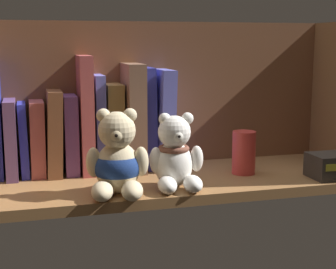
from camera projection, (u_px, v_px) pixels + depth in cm
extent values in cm
cube|color=olive|center=(165.00, 183.00, 103.99)|extent=(80.82, 26.28, 2.00)
cube|color=brown|center=(148.00, 98.00, 114.25)|extent=(83.22, 1.20, 33.39)
cube|color=#553962|center=(11.00, 138.00, 104.38)|extent=(2.29, 12.88, 15.74)
cube|color=#2C31A3|center=(24.00, 139.00, 105.08)|extent=(1.89, 9.61, 15.06)
cube|color=#A44D4D|center=(37.00, 138.00, 105.77)|extent=(3.00, 10.40, 15.33)
cube|color=brown|center=(54.00, 132.00, 106.46)|extent=(3.56, 12.49, 17.48)
cube|color=#724388|center=(70.00, 134.00, 107.43)|extent=(2.76, 10.56, 16.32)
cube|color=#AB4949|center=(85.00, 114.00, 107.54)|extent=(2.61, 12.65, 24.35)
cube|color=#585BB3|center=(98.00, 123.00, 108.63)|extent=(2.02, 10.60, 20.37)
cube|color=olive|center=(113.00, 127.00, 109.64)|extent=(3.42, 9.34, 18.39)
cube|color=brown|center=(132.00, 116.00, 110.31)|extent=(3.59, 14.59, 22.63)
cube|color=navy|center=(147.00, 118.00, 111.29)|extent=(2.90, 9.16, 21.78)
cube|color=#5E62C9|center=(161.00, 118.00, 112.15)|extent=(3.57, 13.38, 21.38)
ellipsoid|color=beige|center=(118.00, 168.00, 92.71)|extent=(8.00, 7.34, 9.41)
sphere|color=beige|center=(117.00, 130.00, 91.02)|extent=(6.69, 6.69, 6.69)
sphere|color=beige|center=(103.00, 115.00, 90.86)|extent=(2.51, 2.51, 2.51)
sphere|color=beige|center=(130.00, 115.00, 91.19)|extent=(2.51, 2.51, 2.51)
sphere|color=beige|center=(117.00, 135.00, 88.76)|extent=(2.51, 2.51, 2.51)
sphere|color=black|center=(116.00, 135.00, 87.89)|extent=(0.88, 0.88, 0.88)
ellipsoid|color=beige|center=(102.00, 191.00, 88.67)|extent=(4.93, 6.89, 3.35)
ellipsoid|color=beige|center=(132.00, 191.00, 89.04)|extent=(4.93, 6.89, 3.35)
ellipsoid|color=beige|center=(94.00, 162.00, 91.74)|extent=(3.20, 3.20, 5.44)
ellipsoid|color=beige|center=(141.00, 162.00, 92.34)|extent=(3.20, 3.20, 5.44)
ellipsoid|color=navy|center=(118.00, 166.00, 92.67)|extent=(8.66, 8.00, 6.59)
ellipsoid|color=white|center=(176.00, 164.00, 96.91)|extent=(7.30, 6.70, 8.59)
sphere|color=white|center=(176.00, 132.00, 95.38)|extent=(6.11, 6.11, 6.11)
sphere|color=white|center=(165.00, 119.00, 95.01)|extent=(2.29, 2.29, 2.29)
sphere|color=white|center=(187.00, 118.00, 95.74)|extent=(2.29, 2.29, 2.29)
sphere|color=white|center=(179.00, 136.00, 93.34)|extent=(2.29, 2.29, 2.29)
sphere|color=black|center=(180.00, 136.00, 92.55)|extent=(0.80, 0.80, 0.80)
ellipsoid|color=white|center=(167.00, 185.00, 93.04)|extent=(3.96, 6.03, 3.06)
ellipsoid|color=white|center=(193.00, 184.00, 93.85)|extent=(3.96, 6.03, 3.06)
ellipsoid|color=white|center=(156.00, 160.00, 95.64)|extent=(2.71, 2.71, 4.97)
ellipsoid|color=white|center=(197.00, 159.00, 96.97)|extent=(2.71, 2.71, 4.97)
torus|color=brown|center=(176.00, 148.00, 96.36)|extent=(5.87, 5.87, 1.10)
cylinder|color=#C63833|center=(244.00, 153.00, 106.66)|extent=(4.84, 4.84, 8.91)
cube|color=#38332D|center=(334.00, 166.00, 104.04)|extent=(9.92, 7.06, 4.85)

